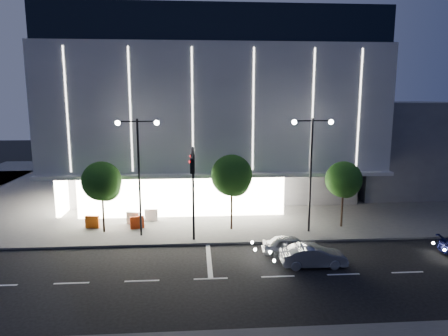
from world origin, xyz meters
TOP-DOWN VIEW (x-y plane):
  - ground at (0.00, 0.00)m, footprint 160.00×160.00m
  - sidewalk_museum at (5.00, 24.00)m, footprint 70.00×40.00m
  - museum at (2.98, 22.31)m, footprint 30.00×25.80m
  - annex_building at (26.00, 24.00)m, footprint 16.00×20.00m
  - traffic_mast at (1.00, 3.34)m, footprint 0.33×5.89m
  - street_lamp_west at (-3.00, 6.00)m, footprint 3.16×0.36m
  - street_lamp_east at (10.00, 6.00)m, footprint 3.16×0.36m
  - tree_left at (-5.97, 7.02)m, footprint 3.02×3.02m
  - tree_mid at (4.03, 7.02)m, footprint 3.25×3.25m
  - tree_right at (13.03, 7.02)m, footprint 2.91×2.91m
  - car_lead at (7.57, 1.69)m, footprint 4.01×1.80m
  - car_second at (8.50, -0.19)m, footprint 4.14×1.46m
  - barrier_a at (-7.16, 8.04)m, footprint 1.12×0.40m
  - barrier_b at (-4.04, 8.90)m, footprint 1.12×0.57m
  - barrier_c at (-3.54, 7.66)m, footprint 1.13×0.53m
  - barrier_d at (-2.63, 9.65)m, footprint 1.11×0.29m

SIDE VIEW (x-z plane):
  - ground at x=0.00m, z-range 0.00..0.00m
  - sidewalk_museum at x=5.00m, z-range 0.00..0.15m
  - barrier_a at x=-7.16m, z-range 0.15..1.15m
  - barrier_b at x=-4.04m, z-range 0.15..1.15m
  - barrier_c at x=-3.54m, z-range 0.15..1.15m
  - barrier_d at x=-2.63m, z-range 0.15..1.15m
  - car_lead at x=7.57m, z-range 0.00..1.34m
  - car_second at x=8.50m, z-range 0.00..1.36m
  - tree_right at x=13.03m, z-range 1.13..6.64m
  - tree_left at x=-5.97m, z-range 1.17..6.90m
  - tree_mid at x=4.03m, z-range 1.26..7.41m
  - annex_building at x=26.00m, z-range 0.00..10.00m
  - traffic_mast at x=1.00m, z-range 1.49..8.56m
  - street_lamp_west at x=-3.00m, z-range 1.46..10.46m
  - street_lamp_east at x=10.00m, z-range 1.46..10.46m
  - museum at x=2.98m, z-range 0.27..18.27m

